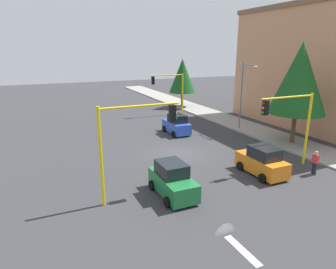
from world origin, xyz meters
TOP-DOWN VIEW (x-y plane):
  - ground_plane at (0.00, 0.00)m, footprint 120.00×120.00m
  - sidewalk_kerb at (-5.00, 10.50)m, footprint 80.00×4.00m
  - lane_arrow_near at (11.51, -3.00)m, footprint 2.40×1.10m
  - apartment_block at (-2.20, 18.50)m, footprint 19.11×9.30m
  - traffic_signal_near_right at (6.00, -5.67)m, footprint 0.36×4.59m
  - traffic_signal_far_left at (-14.00, 5.63)m, footprint 0.36×4.59m
  - traffic_signal_near_left at (6.00, 5.64)m, footprint 0.36×4.59m
  - street_lamp_curbside at (-3.61, 9.20)m, footprint 2.15×0.28m
  - tree_roadside_near at (2.00, 10.50)m, footprint 4.86×4.86m
  - tree_roadside_far at (-18.00, 9.50)m, footprint 3.84×3.84m
  - car_green at (6.47, -3.56)m, footprint 3.72×1.96m
  - car_blue at (-5.46, 2.50)m, footprint 3.64×1.92m
  - car_orange at (6.24, 3.29)m, footprint 3.72×1.97m
  - pedestrian_crossing at (7.76, 6.52)m, footprint 0.40×0.24m

SIDE VIEW (x-z plane):
  - ground_plane at x=0.00m, z-range 0.00..0.00m
  - lane_arrow_near at x=11.51m, z-range -0.54..0.56m
  - sidewalk_kerb at x=-5.00m, z-range 0.00..0.15m
  - car_blue at x=-5.46m, z-range -0.09..1.88m
  - car_green at x=6.47m, z-range -0.09..1.88m
  - car_orange at x=6.24m, z-range -0.09..1.88m
  - pedestrian_crossing at x=7.76m, z-range 0.06..1.76m
  - traffic_signal_far_left at x=-14.00m, z-range 1.11..6.38m
  - traffic_signal_near_left at x=6.00m, z-range 1.12..6.42m
  - traffic_signal_near_right at x=6.00m, z-range 1.15..6.66m
  - street_lamp_curbside at x=-3.61m, z-range 0.85..7.85m
  - tree_roadside_far at x=-18.00m, z-range 1.09..8.08m
  - tree_roadside_near at x=2.00m, z-range 1.41..10.33m
  - apartment_block at x=-2.20m, z-range 0.01..12.87m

